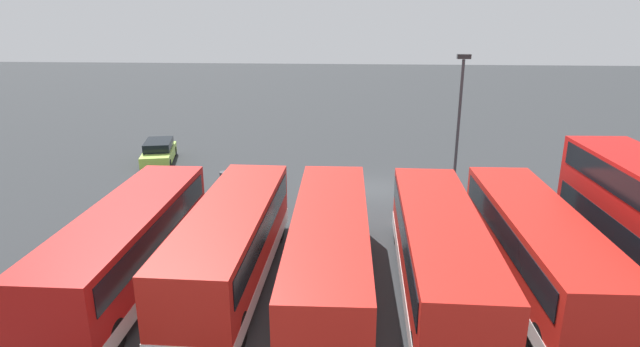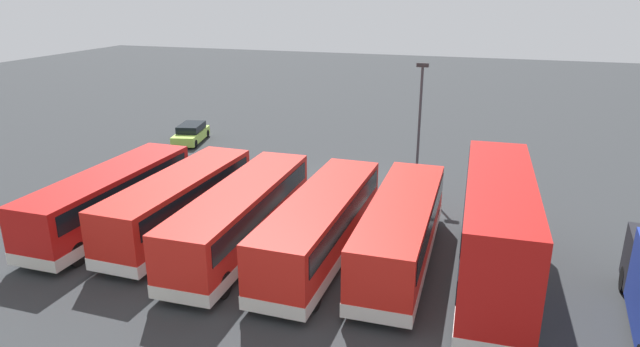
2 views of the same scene
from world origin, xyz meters
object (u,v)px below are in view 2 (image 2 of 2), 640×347
bus_single_deck_fourth (242,215)px  waste_bin_yellow (227,160)px  bus_double_decker_near_end (496,229)px  bus_single_deck_sixth (111,197)px  bus_single_deck_third (321,224)px  bus_single_deck_fifth (180,202)px  lamp_post_tall (420,114)px  car_hatchback_silver (191,133)px  bus_single_deck_second (401,229)px

bus_single_deck_fourth → waste_bin_yellow: bus_single_deck_fourth is taller
bus_double_decker_near_end → bus_single_deck_sixth: 18.39m
bus_single_deck_third → bus_single_deck_fifth: same height
bus_single_deck_fifth → lamp_post_tall: (-10.00, -10.94, 2.76)m
bus_single_deck_sixth → car_hatchback_silver: bus_single_deck_sixth is taller
bus_double_decker_near_end → bus_single_deck_fourth: bearing=0.3°
bus_single_deck_fifth → car_hatchback_silver: 17.36m
bus_single_deck_third → car_hatchback_silver: 22.20m
bus_single_deck_fourth → bus_single_deck_sixth: size_ratio=1.08×
bus_single_deck_fifth → lamp_post_tall: bearing=-132.4°
bus_double_decker_near_end → waste_bin_yellow: bearing=-31.7°
bus_single_deck_sixth → bus_single_deck_second: bearing=-177.5°
bus_single_deck_fifth → bus_single_deck_sixth: 3.67m
bus_single_deck_fifth → bus_single_deck_sixth: (3.63, 0.49, 0.00)m
bus_single_deck_sixth → waste_bin_yellow: bus_single_deck_sixth is taller
bus_single_deck_second → bus_single_deck_third: bearing=9.0°
waste_bin_yellow → bus_single_deck_third: bearing=133.5°
bus_double_decker_near_end → bus_single_deck_fifth: 14.77m
bus_double_decker_near_end → bus_single_deck_fourth: (11.14, 0.05, -0.83)m
bus_single_deck_fourth → car_hatchback_silver: 19.77m
bus_single_deck_third → car_hatchback_silver: bearing=-44.6°
bus_single_deck_third → waste_bin_yellow: (10.21, -10.76, -1.15)m
bus_single_deck_fifth → waste_bin_yellow: 10.79m
lamp_post_tall → waste_bin_yellow: size_ratio=7.82×
bus_double_decker_near_end → car_hatchback_silver: size_ratio=2.42×
bus_single_deck_second → car_hatchback_silver: size_ratio=2.34×
bus_single_deck_fourth → bus_single_deck_sixth: same height
bus_double_decker_near_end → bus_single_deck_fifth: bus_double_decker_near_end is taller
bus_single_deck_fourth → bus_single_deck_second: bearing=-174.8°
bus_single_deck_fourth → bus_double_decker_near_end: bearing=-179.7°
bus_double_decker_near_end → waste_bin_yellow: 20.71m
bus_single_deck_fifth → car_hatchback_silver: (8.39, -15.17, -0.92)m
bus_double_decker_near_end → car_hatchback_silver: bus_double_decker_near_end is taller
lamp_post_tall → bus_single_deck_fourth: bearing=60.8°
bus_single_deck_fourth → bus_single_deck_fifth: bearing=-8.2°
bus_single_deck_fifth → waste_bin_yellow: size_ratio=11.07×
bus_single_deck_second → bus_single_deck_fourth: 7.31m
bus_single_deck_sixth → bus_single_deck_fourth: bearing=179.8°
bus_single_deck_sixth → waste_bin_yellow: (-0.83, -10.85, -1.15)m
lamp_post_tall → waste_bin_yellow: (12.80, 0.58, -3.91)m
bus_single_deck_third → waste_bin_yellow: bearing=-46.5°
bus_single_deck_third → lamp_post_tall: lamp_post_tall is taller
bus_single_deck_fourth → car_hatchback_silver: bus_single_deck_fourth is taller
bus_double_decker_near_end → bus_single_deck_third: size_ratio=1.01×
bus_single_deck_fourth → waste_bin_yellow: (6.40, -10.88, -1.15)m
bus_double_decker_near_end → bus_single_deck_sixth: size_ratio=1.05×
car_hatchback_silver → lamp_post_tall: bearing=167.0°
bus_single_deck_sixth → waste_bin_yellow: bearing=-94.4°
bus_single_deck_third → bus_single_deck_fifth: bearing=-3.1°
bus_double_decker_near_end → lamp_post_tall: (4.74, -11.41, 1.93)m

